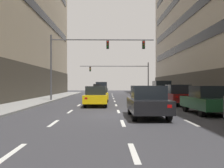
% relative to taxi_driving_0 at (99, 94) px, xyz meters
% --- Properties ---
extents(ground_plane, '(120.00, 120.00, 0.00)m').
position_rel_taxi_driving_0_xyz_m(ground_plane, '(1.56, -11.29, -0.77)').
color(ground_plane, '#38383D').
extents(lane_stripe_l1_s2, '(0.16, 2.00, 0.01)m').
position_rel_taxi_driving_0_xyz_m(lane_stripe_l1_s2, '(-1.52, -19.29, -0.77)').
color(lane_stripe_l1_s2, silver).
rests_on(lane_stripe_l1_s2, ground).
extents(lane_stripe_l1_s3, '(0.16, 2.00, 0.01)m').
position_rel_taxi_driving_0_xyz_m(lane_stripe_l1_s3, '(-1.52, -14.29, -0.77)').
color(lane_stripe_l1_s3, silver).
rests_on(lane_stripe_l1_s3, ground).
extents(lane_stripe_l1_s4, '(0.16, 2.00, 0.01)m').
position_rel_taxi_driving_0_xyz_m(lane_stripe_l1_s4, '(-1.52, -9.29, -0.77)').
color(lane_stripe_l1_s4, silver).
rests_on(lane_stripe_l1_s4, ground).
extents(lane_stripe_l1_s5, '(0.16, 2.00, 0.01)m').
position_rel_taxi_driving_0_xyz_m(lane_stripe_l1_s5, '(-1.52, -4.29, -0.77)').
color(lane_stripe_l1_s5, silver).
rests_on(lane_stripe_l1_s5, ground).
extents(lane_stripe_l1_s6, '(0.16, 2.00, 0.01)m').
position_rel_taxi_driving_0_xyz_m(lane_stripe_l1_s6, '(-1.52, 0.71, -0.77)').
color(lane_stripe_l1_s6, silver).
rests_on(lane_stripe_l1_s6, ground).
extents(lane_stripe_l1_s7, '(0.16, 2.00, 0.01)m').
position_rel_taxi_driving_0_xyz_m(lane_stripe_l1_s7, '(-1.52, 5.71, -0.77)').
color(lane_stripe_l1_s7, silver).
rests_on(lane_stripe_l1_s7, ground).
extents(lane_stripe_l1_s8, '(0.16, 2.00, 0.01)m').
position_rel_taxi_driving_0_xyz_m(lane_stripe_l1_s8, '(-1.52, 10.71, -0.77)').
color(lane_stripe_l1_s8, silver).
rests_on(lane_stripe_l1_s8, ground).
extents(lane_stripe_l1_s9, '(0.16, 2.00, 0.01)m').
position_rel_taxi_driving_0_xyz_m(lane_stripe_l1_s9, '(-1.52, 15.71, -0.77)').
color(lane_stripe_l1_s9, silver).
rests_on(lane_stripe_l1_s9, ground).
extents(lane_stripe_l1_s10, '(0.16, 2.00, 0.01)m').
position_rel_taxi_driving_0_xyz_m(lane_stripe_l1_s10, '(-1.52, 20.71, -0.77)').
color(lane_stripe_l1_s10, silver).
rests_on(lane_stripe_l1_s10, ground).
extents(lane_stripe_l2_s2, '(0.16, 2.00, 0.01)m').
position_rel_taxi_driving_0_xyz_m(lane_stripe_l2_s2, '(1.56, -19.29, -0.77)').
color(lane_stripe_l2_s2, silver).
rests_on(lane_stripe_l2_s2, ground).
extents(lane_stripe_l2_s3, '(0.16, 2.00, 0.01)m').
position_rel_taxi_driving_0_xyz_m(lane_stripe_l2_s3, '(1.56, -14.29, -0.77)').
color(lane_stripe_l2_s3, silver).
rests_on(lane_stripe_l2_s3, ground).
extents(lane_stripe_l2_s4, '(0.16, 2.00, 0.01)m').
position_rel_taxi_driving_0_xyz_m(lane_stripe_l2_s4, '(1.56, -9.29, -0.77)').
color(lane_stripe_l2_s4, silver).
rests_on(lane_stripe_l2_s4, ground).
extents(lane_stripe_l2_s5, '(0.16, 2.00, 0.01)m').
position_rel_taxi_driving_0_xyz_m(lane_stripe_l2_s5, '(1.56, -4.29, -0.77)').
color(lane_stripe_l2_s5, silver).
rests_on(lane_stripe_l2_s5, ground).
extents(lane_stripe_l2_s6, '(0.16, 2.00, 0.01)m').
position_rel_taxi_driving_0_xyz_m(lane_stripe_l2_s6, '(1.56, 0.71, -0.77)').
color(lane_stripe_l2_s6, silver).
rests_on(lane_stripe_l2_s6, ground).
extents(lane_stripe_l2_s7, '(0.16, 2.00, 0.01)m').
position_rel_taxi_driving_0_xyz_m(lane_stripe_l2_s7, '(1.56, 5.71, -0.77)').
color(lane_stripe_l2_s7, silver).
rests_on(lane_stripe_l2_s7, ground).
extents(lane_stripe_l2_s8, '(0.16, 2.00, 0.01)m').
position_rel_taxi_driving_0_xyz_m(lane_stripe_l2_s8, '(1.56, 10.71, -0.77)').
color(lane_stripe_l2_s8, silver).
rests_on(lane_stripe_l2_s8, ground).
extents(lane_stripe_l2_s9, '(0.16, 2.00, 0.01)m').
position_rel_taxi_driving_0_xyz_m(lane_stripe_l2_s9, '(1.56, 15.71, -0.77)').
color(lane_stripe_l2_s9, silver).
rests_on(lane_stripe_l2_s9, ground).
extents(lane_stripe_l2_s10, '(0.16, 2.00, 0.01)m').
position_rel_taxi_driving_0_xyz_m(lane_stripe_l2_s10, '(1.56, 20.71, -0.77)').
color(lane_stripe_l2_s10, silver).
rests_on(lane_stripe_l2_s10, ground).
extents(lane_stripe_l3_s3, '(0.16, 2.00, 0.01)m').
position_rel_taxi_driving_0_xyz_m(lane_stripe_l3_s3, '(4.64, -14.29, -0.77)').
color(lane_stripe_l3_s3, silver).
rests_on(lane_stripe_l3_s3, ground).
extents(lane_stripe_l3_s4, '(0.16, 2.00, 0.01)m').
position_rel_taxi_driving_0_xyz_m(lane_stripe_l3_s4, '(4.64, -9.29, -0.77)').
color(lane_stripe_l3_s4, silver).
rests_on(lane_stripe_l3_s4, ground).
extents(lane_stripe_l3_s5, '(0.16, 2.00, 0.01)m').
position_rel_taxi_driving_0_xyz_m(lane_stripe_l3_s5, '(4.64, -4.29, -0.77)').
color(lane_stripe_l3_s5, silver).
rests_on(lane_stripe_l3_s5, ground).
extents(lane_stripe_l3_s6, '(0.16, 2.00, 0.01)m').
position_rel_taxi_driving_0_xyz_m(lane_stripe_l3_s6, '(4.64, 0.71, -0.77)').
color(lane_stripe_l3_s6, silver).
rests_on(lane_stripe_l3_s6, ground).
extents(lane_stripe_l3_s7, '(0.16, 2.00, 0.01)m').
position_rel_taxi_driving_0_xyz_m(lane_stripe_l3_s7, '(4.64, 5.71, -0.77)').
color(lane_stripe_l3_s7, silver).
rests_on(lane_stripe_l3_s7, ground).
extents(lane_stripe_l3_s8, '(0.16, 2.00, 0.01)m').
position_rel_taxi_driving_0_xyz_m(lane_stripe_l3_s8, '(4.64, 10.71, -0.77)').
color(lane_stripe_l3_s8, silver).
rests_on(lane_stripe_l3_s8, ground).
extents(lane_stripe_l3_s9, '(0.16, 2.00, 0.01)m').
position_rel_taxi_driving_0_xyz_m(lane_stripe_l3_s9, '(4.64, 15.71, -0.77)').
color(lane_stripe_l3_s9, silver).
rests_on(lane_stripe_l3_s9, ground).
extents(lane_stripe_l3_s10, '(0.16, 2.00, 0.01)m').
position_rel_taxi_driving_0_xyz_m(lane_stripe_l3_s10, '(4.64, 20.71, -0.77)').
color(lane_stripe_l3_s10, silver).
rests_on(lane_stripe_l3_s10, ground).
extents(taxi_driving_0, '(1.86, 4.21, 1.73)m').
position_rel_taxi_driving_0_xyz_m(taxi_driving_0, '(0.00, 0.00, 0.00)').
color(taxi_driving_0, black).
rests_on(taxi_driving_0, ground).
extents(car_driving_1, '(1.88, 4.46, 1.67)m').
position_rel_taxi_driving_0_xyz_m(car_driving_1, '(2.96, -12.37, 0.05)').
color(car_driving_1, black).
rests_on(car_driving_1, ground).
extents(taxi_driving_2, '(1.78, 4.24, 1.76)m').
position_rel_taxi_driving_0_xyz_m(taxi_driving_2, '(-0.05, -5.37, 0.01)').
color(taxi_driving_2, black).
rests_on(taxi_driving_2, ground).
extents(car_driving_3, '(1.84, 4.29, 2.06)m').
position_rel_taxi_driving_0_xyz_m(car_driving_3, '(-0.07, 11.11, 0.26)').
color(car_driving_3, black).
rests_on(car_driving_3, ground).
extents(car_parked_1, '(1.94, 4.43, 1.65)m').
position_rel_taxi_driving_0_xyz_m(car_parked_1, '(6.67, -10.79, 0.04)').
color(car_parked_1, black).
rests_on(car_parked_1, ground).
extents(car_parked_2, '(1.99, 4.59, 1.71)m').
position_rel_taxi_driving_0_xyz_m(car_parked_2, '(6.67, -4.30, 0.07)').
color(car_parked_2, black).
rests_on(car_parked_2, ground).
extents(car_parked_3, '(1.87, 4.38, 2.11)m').
position_rel_taxi_driving_0_xyz_m(car_parked_3, '(6.67, 2.20, 0.28)').
color(car_parked_3, black).
rests_on(car_parked_3, ground).
extents(traffic_signal_0, '(10.72, 0.35, 6.70)m').
position_rel_taxi_driving_0_xyz_m(traffic_signal_0, '(-1.27, 0.98, 4.22)').
color(traffic_signal_0, '#4C4C51').
rests_on(traffic_signal_0, sidewalk_left).
extents(traffic_signal_1, '(12.41, 0.34, 5.56)m').
position_rel_taxi_driving_0_xyz_m(traffic_signal_1, '(3.83, 20.94, 3.28)').
color(traffic_signal_1, '#4C4C51').
rests_on(traffic_signal_1, sidewalk_right).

